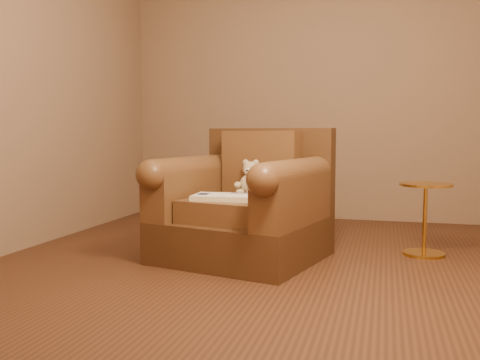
# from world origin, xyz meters

# --- Properties ---
(floor) EXTENTS (4.00, 4.00, 0.00)m
(floor) POSITION_xyz_m (0.00, 0.00, 0.00)
(floor) COLOR #4E2C1B
(floor) RESTS_ON ground
(room) EXTENTS (4.02, 4.02, 2.71)m
(room) POSITION_xyz_m (0.00, 0.00, 1.71)
(room) COLOR #92735A
(room) RESTS_ON ground
(armchair) EXTENTS (1.28, 1.24, 0.96)m
(armchair) POSITION_xyz_m (-0.23, 0.01, 0.37)
(armchair) COLOR #462B17
(armchair) RESTS_ON floor
(teddy_bear) EXTENTS (0.20, 0.22, 0.27)m
(teddy_bear) POSITION_xyz_m (-0.22, 0.10, 0.56)
(teddy_bear) COLOR tan
(teddy_bear) RESTS_ON armchair
(guidebook) EXTENTS (0.47, 0.30, 0.04)m
(guidebook) POSITION_xyz_m (-0.30, -0.22, 0.48)
(guidebook) COLOR beige
(guidebook) RESTS_ON armchair
(side_table) EXTENTS (0.39, 0.39, 0.55)m
(side_table) POSITION_xyz_m (1.06, 0.44, 0.29)
(side_table) COLOR gold
(side_table) RESTS_ON floor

